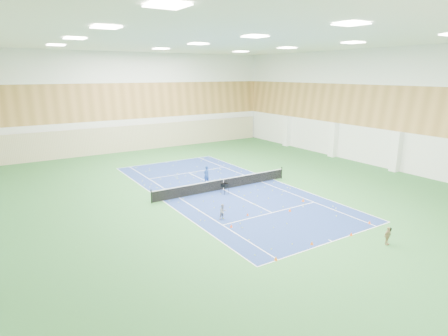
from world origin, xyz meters
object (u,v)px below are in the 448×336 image
(child_court, at_px, (223,212))
(ball_cart, at_px, (225,188))
(child_apron, at_px, (388,236))
(tennis_net, at_px, (223,183))
(coach, at_px, (206,175))

(child_court, bearing_deg, ball_cart, 52.31)
(child_apron, bearing_deg, tennis_net, 97.50)
(ball_cart, bearing_deg, child_court, -133.91)
(tennis_net, height_order, coach, coach)
(coach, height_order, ball_cart, coach)
(child_apron, height_order, ball_cart, child_apron)
(tennis_net, bearing_deg, child_court, -122.63)
(tennis_net, xyz_separation_m, child_court, (-3.54, -5.54, -0.02))
(coach, height_order, child_court, coach)
(tennis_net, height_order, child_court, tennis_net)
(tennis_net, xyz_separation_m, child_apron, (2.35, -13.81, -0.01))
(child_apron, xyz_separation_m, ball_cart, (-2.84, 12.81, -0.10))
(tennis_net, distance_m, ball_cart, 1.12)
(child_apron, bearing_deg, coach, 97.32)
(tennis_net, bearing_deg, ball_cart, -116.56)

